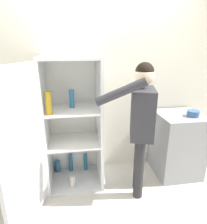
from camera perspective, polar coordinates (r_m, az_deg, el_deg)
The scene contains 6 objects.
ground_plane at distance 2.46m, azimuth 1.93°, elevation -27.05°, with size 12.00×12.00×0.00m, color beige.
wall_back at distance 2.74m, azimuth -1.66°, elevation 8.27°, with size 7.00×0.06×2.55m.
refrigerator at distance 2.43m, azimuth -11.44°, elevation -4.71°, with size 0.96×1.23×1.65m.
person at distance 2.27m, azimuth 10.67°, elevation -1.20°, with size 0.72×0.56×1.60m.
counter at distance 3.02m, azimuth 20.19°, elevation -8.61°, with size 0.58×0.60×0.89m.
bowl at distance 2.83m, azimuth 24.22°, elevation -0.39°, with size 0.15×0.15×0.08m.
Camera 1 is at (-0.34, -1.70, 1.76)m, focal length 32.00 mm.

